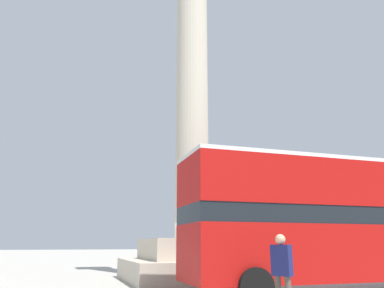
{
  "coord_description": "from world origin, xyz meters",
  "views": [
    {
      "loc": [
        -5.66,
        -16.97,
        1.59
      ],
      "look_at": [
        0.0,
        0.0,
        6.38
      ],
      "focal_mm": 35.0,
      "sensor_mm": 36.0,
      "label": 1
    }
  ],
  "objects_px": {
    "street_lamp": "(245,207)",
    "bus_b": "(331,220)",
    "monument_column": "(192,154)",
    "pedestrian_near_lamp": "(282,269)"
  },
  "relations": [
    {
      "from": "bus_b",
      "to": "monument_column",
      "type": "bearing_deg",
      "value": 114.17
    },
    {
      "from": "monument_column",
      "to": "bus_b",
      "type": "distance_m",
      "value": 7.84
    },
    {
      "from": "bus_b",
      "to": "street_lamp",
      "type": "relative_size",
      "value": 1.99
    },
    {
      "from": "pedestrian_near_lamp",
      "to": "street_lamp",
      "type": "bearing_deg",
      "value": -44.71
    },
    {
      "from": "monument_column",
      "to": "pedestrian_near_lamp",
      "type": "relative_size",
      "value": 11.13
    },
    {
      "from": "monument_column",
      "to": "street_lamp",
      "type": "distance_m",
      "value": 4.78
    },
    {
      "from": "bus_b",
      "to": "street_lamp",
      "type": "distance_m",
      "value": 3.35
    },
    {
      "from": "bus_b",
      "to": "street_lamp",
      "type": "xyz_separation_m",
      "value": [
        -1.8,
        2.75,
        0.63
      ]
    },
    {
      "from": "monument_column",
      "to": "pedestrian_near_lamp",
      "type": "height_order",
      "value": "monument_column"
    },
    {
      "from": "street_lamp",
      "to": "bus_b",
      "type": "bearing_deg",
      "value": -56.87
    }
  ]
}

